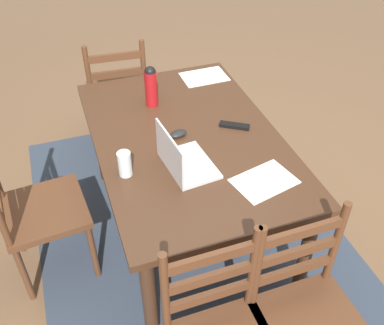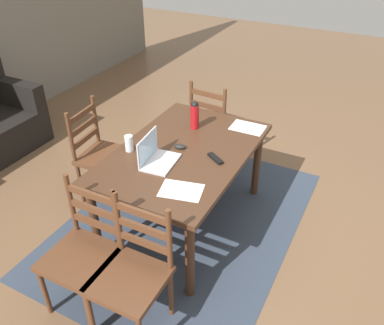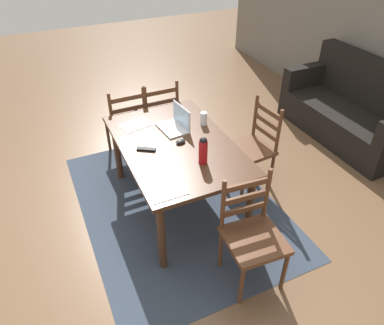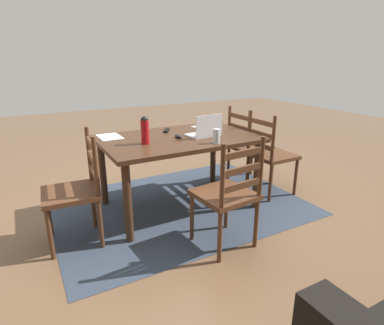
% 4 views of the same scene
% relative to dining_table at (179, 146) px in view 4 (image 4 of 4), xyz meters
% --- Properties ---
extents(ground_plane, '(14.00, 14.00, 0.00)m').
position_rel_dining_table_xyz_m(ground_plane, '(0.00, 0.00, -0.66)').
color(ground_plane, brown).
extents(area_rug, '(2.54, 1.89, 0.01)m').
position_rel_dining_table_xyz_m(area_rug, '(0.00, 0.00, -0.66)').
color(area_rug, '#333D4C').
rests_on(area_rug, ground).
extents(dining_table, '(1.53, 1.00, 0.75)m').
position_rel_dining_table_xyz_m(dining_table, '(0.00, 0.00, 0.00)').
color(dining_table, '#422819').
rests_on(dining_table, ground).
extents(chair_right_far, '(0.47, 0.47, 0.95)m').
position_rel_dining_table_xyz_m(chair_right_far, '(1.05, 0.20, -0.20)').
color(chair_right_far, '#56331E').
rests_on(chair_right_far, ground).
extents(chair_left_near, '(0.45, 0.45, 0.95)m').
position_rel_dining_table_xyz_m(chair_left_near, '(-1.05, -0.20, -0.20)').
color(chair_left_near, '#56331E').
rests_on(chair_left_near, ground).
extents(chair_left_far, '(0.44, 0.44, 0.95)m').
position_rel_dining_table_xyz_m(chair_left_far, '(-1.05, 0.20, -0.20)').
color(chair_left_far, '#56331E').
rests_on(chair_left_far, ground).
extents(chair_far_head, '(0.48, 0.48, 0.95)m').
position_rel_dining_table_xyz_m(chair_far_head, '(-0.00, 0.87, -0.20)').
color(chair_far_head, '#56331E').
rests_on(chair_far_head, ground).
extents(laptop, '(0.34, 0.25, 0.23)m').
position_rel_dining_table_xyz_m(laptop, '(-0.25, 0.11, 0.15)').
color(laptop, silver).
rests_on(laptop, dining_table).
extents(water_bottle, '(0.08, 0.08, 0.25)m').
position_rel_dining_table_xyz_m(water_bottle, '(0.38, 0.09, 0.22)').
color(water_bottle, '#A81419').
rests_on(water_bottle, dining_table).
extents(drinking_glass, '(0.07, 0.07, 0.13)m').
position_rel_dining_table_xyz_m(drinking_glass, '(-0.20, 0.39, 0.16)').
color(drinking_glass, silver).
rests_on(drinking_glass, dining_table).
extents(computer_mouse, '(0.08, 0.11, 0.03)m').
position_rel_dining_table_xyz_m(computer_mouse, '(0.02, 0.04, 0.11)').
color(computer_mouse, black).
rests_on(computer_mouse, dining_table).
extents(tv_remote, '(0.13, 0.17, 0.02)m').
position_rel_dining_table_xyz_m(tv_remote, '(0.00, -0.29, 0.10)').
color(tv_remote, black).
rests_on(tv_remote, dining_table).
extents(paper_stack_left, '(0.22, 0.30, 0.00)m').
position_rel_dining_table_xyz_m(paper_stack_left, '(0.60, -0.32, 0.09)').
color(paper_stack_left, white).
rests_on(paper_stack_left, dining_table).
extents(paper_stack_right, '(0.27, 0.34, 0.00)m').
position_rel_dining_table_xyz_m(paper_stack_right, '(-0.47, -0.24, 0.09)').
color(paper_stack_right, white).
rests_on(paper_stack_right, dining_table).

